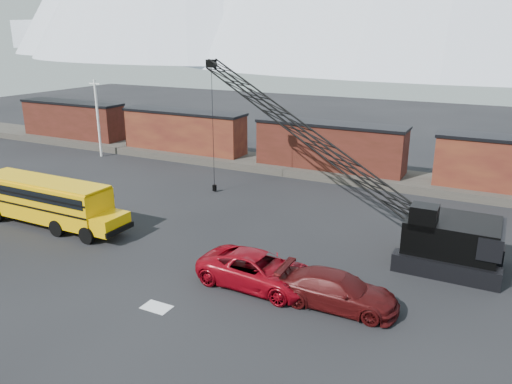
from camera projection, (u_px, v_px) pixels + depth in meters
ground at (195, 271)px, 27.40m from camera, size 160.00×160.00×0.00m
gravel_berm at (329, 171)px, 45.94m from camera, size 120.00×5.00×0.70m
boxcar_west_far at (73, 119)px, 59.15m from camera, size 13.70×3.10×4.17m
boxcar_west_near at (184, 131)px, 52.18m from camera, size 13.70×3.10×4.17m
boxcar_mid at (330, 146)px, 45.21m from camera, size 13.70×3.10×4.17m
utility_pole at (98, 117)px, 51.85m from camera, size 1.40×0.24×8.00m
snow_patch at (157, 307)px, 23.79m from camera, size 1.40×0.90×0.02m
school_bus at (49, 200)px, 33.42m from camera, size 11.65×2.65×3.19m
red_pickup at (258, 270)px, 25.58m from camera, size 6.48×3.17×1.77m
maroon_suv at (338, 291)px, 23.64m from camera, size 5.87×2.54×1.68m
crawler_crane at (304, 133)px, 32.98m from camera, size 22.19×8.34×10.79m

